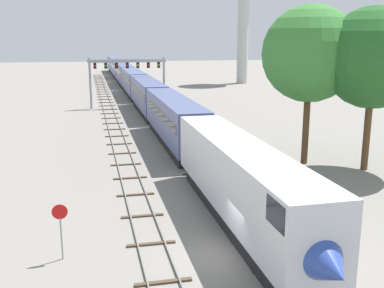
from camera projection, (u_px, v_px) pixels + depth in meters
ground_plane at (225, 255)px, 23.08m from camera, size 400.00×400.00×0.00m
track_main at (137, 100)px, 80.47m from camera, size 2.60×200.00×0.16m
track_near at (112, 121)px, 60.29m from camera, size 2.60×160.00×0.16m
passenger_train at (133, 82)px, 86.40m from camera, size 3.04×146.19×4.80m
signal_gantry at (127, 70)px, 70.91m from camera, size 12.10×0.49×7.87m
stop_sign at (61, 224)px, 22.22m from camera, size 0.76×0.08×2.88m
trackside_tree_left at (374, 58)px, 36.05m from camera, size 8.08×8.08×13.23m
trackside_tree_mid at (310, 54)px, 37.89m from camera, size 8.06×8.06×13.47m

